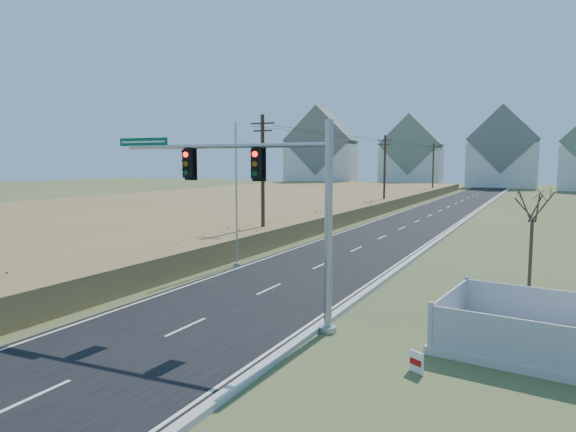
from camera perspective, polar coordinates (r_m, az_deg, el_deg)
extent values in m
plane|color=#3E4F26|center=(20.12, -7.70, -10.70)|extent=(260.00, 260.00, 0.00)
cube|color=black|center=(67.03, 17.13, 0.83)|extent=(8.00, 180.00, 0.06)
cube|color=#B2AFA8|center=(66.48, 20.66, 0.72)|extent=(0.30, 180.00, 0.18)
cube|color=olive|center=(66.10, -5.38, 1.54)|extent=(38.00, 110.00, 1.30)
cylinder|color=#422D1E|center=(35.48, -2.82, 3.95)|extent=(0.26, 0.26, 9.00)
cube|color=#422D1E|center=(35.56, -2.85, 10.25)|extent=(1.80, 0.10, 0.10)
cube|color=#422D1E|center=(35.53, -2.85, 9.44)|extent=(1.40, 0.10, 0.10)
cylinder|color=#422D1E|center=(63.34, 10.68, 4.76)|extent=(0.26, 0.26, 9.00)
cube|color=#422D1E|center=(63.39, 10.74, 8.28)|extent=(1.80, 0.10, 0.10)
cube|color=#422D1E|center=(63.37, 10.74, 7.83)|extent=(1.40, 0.10, 0.10)
cylinder|color=#422D1E|center=(92.55, 15.82, 4.99)|extent=(0.26, 0.26, 9.00)
cube|color=#422D1E|center=(92.58, 15.89, 7.41)|extent=(1.80, 0.10, 0.10)
cube|color=#422D1E|center=(92.57, 15.88, 7.10)|extent=(1.40, 0.10, 0.10)
cube|color=silver|center=(125.79, 3.74, 5.64)|extent=(17.38, 13.12, 10.00)
cube|color=slate|center=(125.89, 3.76, 8.33)|extent=(17.69, 13.38, 16.29)
cube|color=silver|center=(127.22, 13.52, 5.27)|extent=(14.66, 10.95, 9.00)
cube|color=slate|center=(127.29, 13.58, 7.70)|extent=(14.93, 11.17, 14.26)
cube|color=silver|center=(128.20, 22.71, 5.20)|extent=(15.00, 10.00, 10.00)
cube|color=slate|center=(128.30, 22.82, 7.83)|extent=(15.27, 10.20, 15.27)
cylinder|color=#9EA0A5|center=(17.94, 4.42, -12.42)|extent=(0.61, 0.61, 0.20)
cylinder|color=#9EA0A5|center=(17.16, 4.51, -1.33)|extent=(0.27, 0.27, 7.16)
cylinder|color=#9EA0A5|center=(18.76, -7.42, 7.71)|extent=(8.18, 0.61, 0.16)
cube|color=black|center=(18.06, -3.47, 5.83)|extent=(0.35, 0.30, 1.05)
cube|color=black|center=(19.52, -11.03, 5.75)|extent=(0.35, 0.30, 1.05)
cube|color=#045537|center=(20.76, -15.78, 7.93)|extent=(2.25, 0.16, 0.31)
cube|color=#B7B5AD|center=(17.94, 27.36, -13.01)|extent=(7.00, 5.18, 0.25)
cube|color=#ADADB2|center=(15.75, 26.68, -12.76)|extent=(6.20, 0.80, 1.25)
cube|color=#ADADB2|center=(19.72, 28.10, -9.09)|extent=(6.20, 0.80, 1.25)
cube|color=#ADADB2|center=(18.25, 17.57, -9.83)|extent=(0.56, 4.13, 1.25)
cube|color=white|center=(15.01, 14.06, -15.47)|extent=(0.45, 0.27, 0.60)
cube|color=#A80C0B|center=(14.99, 13.98, -15.50)|extent=(0.35, 0.20, 0.17)
cylinder|color=#B7B5AD|center=(28.99, -5.68, -5.34)|extent=(0.35, 0.35, 0.16)
cylinder|color=#9EA0A5|center=(28.48, -5.76, 2.31)|extent=(0.10, 0.10, 7.89)
cylinder|color=#4C3F33|center=(25.00, 25.34, -4.08)|extent=(0.15, 0.15, 3.28)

